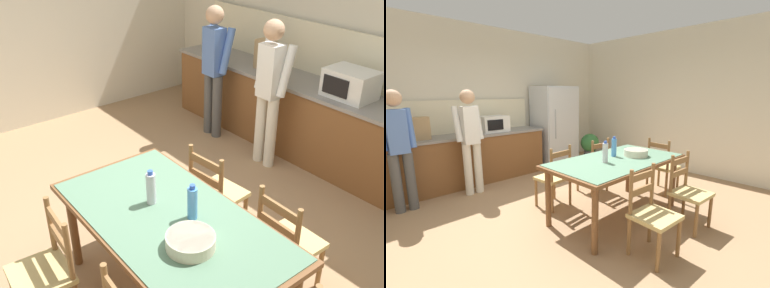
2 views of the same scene
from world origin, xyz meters
TOP-DOWN VIEW (x-y plane):
  - ground_plane at (0.00, 0.00)m, footprint 8.32×8.32m
  - wall_back at (0.00, 2.66)m, footprint 6.52×0.12m
  - wall_right at (3.26, 0.00)m, footprint 0.12×5.20m
  - kitchen_counter at (-0.65, 2.23)m, footprint 3.51×0.66m
  - counter_splashback at (-0.65, 2.54)m, footprint 3.47×0.03m
  - refrigerator at (1.65, 2.19)m, footprint 0.89×0.73m
  - microwave at (0.17, 2.21)m, footprint 0.50×0.39m
  - paper_bag at (-1.04, 2.20)m, footprint 0.24×0.16m
  - dining_table at (0.57, -0.42)m, footprint 1.87×0.99m
  - bottle_near_centre at (0.34, -0.42)m, footprint 0.07×0.07m
  - bottle_off_centre at (0.67, -0.30)m, footprint 0.07×0.07m
  - serving_bowl at (0.90, -0.50)m, footprint 0.32×0.32m
  - chair_side_far_right at (1.00, 0.36)m, footprint 0.43×0.41m
  - chair_side_far_left at (0.16, 0.36)m, footprint 0.45×0.43m
  - chair_side_near_right at (0.99, -1.21)m, footprint 0.45×0.43m
  - chair_side_near_left at (0.15, -1.20)m, footprint 0.45×0.43m
  - chair_head_end at (1.79, -0.43)m, footprint 0.43×0.45m
  - person_at_sink at (-1.43, 1.71)m, footprint 0.42×0.29m
  - person_at_counter at (-0.48, 1.69)m, footprint 0.42×0.29m
  - potted_plant at (2.37, 1.76)m, footprint 0.44×0.44m

SIDE VIEW (x-z plane):
  - ground_plane at x=0.00m, z-range 0.00..0.00m
  - potted_plant at x=2.37m, z-range 0.05..0.72m
  - chair_side_far_right at x=1.00m, z-range -0.01..0.90m
  - chair_side_far_left at x=0.16m, z-range -0.01..0.90m
  - chair_side_near_right at x=0.99m, z-range -0.01..0.90m
  - chair_side_near_left at x=0.15m, z-range -0.01..0.90m
  - chair_head_end at x=1.79m, z-range -0.01..0.90m
  - kitchen_counter at x=-0.65m, z-range 0.00..0.91m
  - dining_table at x=0.57m, z-range 0.31..1.10m
  - serving_bowl at x=0.90m, z-range 0.79..0.88m
  - refrigerator at x=1.65m, z-range 0.00..1.77m
  - bottle_near_centre at x=0.34m, z-range 0.78..1.05m
  - bottle_off_centre at x=0.67m, z-range 0.78..1.05m
  - person_at_sink at x=-1.43m, z-range 0.10..1.78m
  - person_at_counter at x=-0.48m, z-range 0.10..1.79m
  - microwave at x=0.17m, z-range 0.90..1.20m
  - paper_bag at x=-1.04m, z-range 0.90..1.26m
  - counter_splashback at x=-0.65m, z-range 0.90..1.50m
  - wall_back at x=0.00m, z-range 0.00..2.90m
  - wall_right at x=3.26m, z-range 0.00..2.90m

